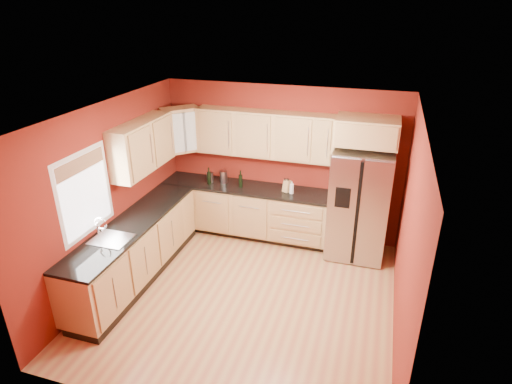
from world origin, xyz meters
TOP-DOWN VIEW (x-y plane):
  - floor at (0.00, 0.00)m, footprint 4.00×4.00m
  - ceiling at (0.00, 0.00)m, footprint 4.00×4.00m
  - wall_back at (0.00, 2.00)m, footprint 4.00×0.04m
  - wall_front at (0.00, -2.00)m, footprint 4.00×0.04m
  - wall_left at (-2.00, 0.00)m, footprint 0.04×4.00m
  - wall_right at (2.00, 0.00)m, footprint 0.04×4.00m
  - base_cabinets_back at (-0.55, 1.70)m, footprint 2.90×0.60m
  - base_cabinets_left at (-1.70, 0.00)m, footprint 0.60×2.80m
  - countertop_back at (-0.55, 1.69)m, footprint 2.90×0.62m
  - countertop_left at (-1.69, 0.00)m, footprint 0.62×2.80m
  - upper_cabinets_back at (-0.25, 1.83)m, footprint 2.30×0.33m
  - upper_cabinets_left at (-1.83, 0.72)m, footprint 0.33×1.35m
  - corner_upper_cabinet at (-1.67, 1.67)m, footprint 0.67×0.67m
  - over_fridge_cabinet at (1.35, 1.70)m, footprint 0.92×0.60m
  - refrigerator at (1.35, 1.62)m, footprint 0.90×0.75m
  - window at (-1.98, -0.50)m, footprint 0.03×0.90m
  - sink_faucet at (-1.69, -0.50)m, footprint 0.50×0.42m
  - canister_left at (-0.96, 1.75)m, footprint 0.13×0.13m
  - canister_right at (-1.19, 1.69)m, footprint 0.14×0.14m
  - wine_bottle_a at (-0.62, 1.65)m, footprint 0.08×0.08m
  - wine_bottle_b at (-1.18, 1.61)m, footprint 0.07×0.07m
  - knife_block at (0.17, 1.68)m, footprint 0.13×0.13m
  - soap_dispenser at (0.26, 1.65)m, footprint 0.09×0.09m

SIDE VIEW (x-z plane):
  - floor at x=0.00m, z-range 0.00..0.00m
  - base_cabinets_back at x=-0.55m, z-range 0.00..0.88m
  - base_cabinets_left at x=-1.70m, z-range 0.00..0.88m
  - refrigerator at x=1.35m, z-range 0.00..1.78m
  - countertop_back at x=-0.55m, z-range 0.88..0.92m
  - countertop_left at x=-1.69m, z-range 0.88..0.92m
  - canister_right at x=-1.19m, z-range 0.92..1.10m
  - knife_block at x=0.17m, z-range 0.92..1.12m
  - soap_dispenser at x=0.26m, z-range 0.92..1.12m
  - canister_left at x=-0.96m, z-range 0.92..1.13m
  - wine_bottle_a at x=-0.62m, z-range 0.92..1.22m
  - wine_bottle_b at x=-1.18m, z-range 0.92..1.22m
  - sink_faucet at x=-1.69m, z-range 0.92..1.22m
  - wall_back at x=0.00m, z-range 0.00..2.60m
  - wall_front at x=0.00m, z-range 0.00..2.60m
  - wall_left at x=-2.00m, z-range 0.00..2.60m
  - wall_right at x=2.00m, z-range 0.00..2.60m
  - window at x=-1.98m, z-range 1.05..2.05m
  - upper_cabinets_back at x=-0.25m, z-range 1.45..2.20m
  - upper_cabinets_left at x=-1.83m, z-range 1.45..2.20m
  - corner_upper_cabinet at x=-1.67m, z-range 1.45..2.20m
  - over_fridge_cabinet at x=1.35m, z-range 1.85..2.25m
  - ceiling at x=0.00m, z-range 2.60..2.60m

